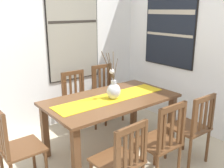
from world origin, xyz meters
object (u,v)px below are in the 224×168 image
object	(u,v)px
chair_4	(192,127)
chair_5	(15,146)
painting_on_back_wall	(73,38)
chair_1	(78,99)
dining_table	(111,106)
painting_on_side_wall	(170,29)
chair_2	(121,161)
centerpiece_vase	(114,90)
chair_0	(106,92)
chair_3	(161,141)

from	to	relation	value
chair_4	chair_5	distance (m)	2.04
chair_5	painting_on_back_wall	bearing A→B (deg)	40.41
chair_1	dining_table	bearing A→B (deg)	-89.91
chair_4	painting_on_back_wall	distance (m)	2.32
chair_1	painting_on_side_wall	bearing A→B (deg)	-22.67
chair_1	painting_on_side_wall	size ratio (longest dim) A/B	0.75
chair_4	chair_2	bearing A→B (deg)	-179.41
painting_on_side_wall	centerpiece_vase	bearing A→B (deg)	-167.30
centerpiece_vase	chair_5	world-z (taller)	centerpiece_vase
dining_table	chair_1	distance (m)	0.88
dining_table	painting_on_back_wall	bearing A→B (deg)	81.95
dining_table	chair_4	size ratio (longest dim) A/B	1.87
chair_4	chair_0	bearing A→B (deg)	90.50
chair_4	dining_table	bearing A→B (deg)	124.53
chair_0	chair_1	bearing A→B (deg)	-179.63
chair_1	chair_0	bearing A→B (deg)	0.37
chair_4	painting_on_side_wall	xyz separation A→B (m)	(0.84, 1.13, 1.08)
dining_table	painting_on_back_wall	distance (m)	1.46
centerpiece_vase	painting_on_back_wall	size ratio (longest dim) A/B	0.46
chair_2	chair_4	xyz separation A→B (m)	(1.15, 0.01, 0.00)
dining_table	chair_2	xyz separation A→B (m)	(-0.56, -0.87, -0.16)
chair_1	chair_2	size ratio (longest dim) A/B	1.03
painting_on_side_wall	dining_table	bearing A→B (deg)	-169.09
chair_3	chair_5	bearing A→B (deg)	146.18
centerpiece_vase	chair_4	size ratio (longest dim) A/B	0.70
chair_3	painting_on_back_wall	xyz separation A→B (m)	(0.16, 2.09, 0.93)
centerpiece_vase	chair_2	bearing A→B (deg)	-124.39
dining_table	chair_1	xyz separation A→B (m)	(-0.00, 0.87, -0.16)
dining_table	painting_on_side_wall	bearing A→B (deg)	10.91
painting_on_side_wall	chair_3	bearing A→B (deg)	-141.25
chair_1	chair_2	bearing A→B (deg)	-107.84
chair_5	chair_2	bearing A→B (deg)	-50.49
chair_2	chair_3	world-z (taller)	chair_3
chair_0	chair_1	distance (m)	0.57
chair_4	painting_on_side_wall	world-z (taller)	painting_on_side_wall
chair_2	dining_table	bearing A→B (deg)	57.10
painting_on_back_wall	chair_5	bearing A→B (deg)	-139.59
chair_4	painting_on_side_wall	distance (m)	1.77
chair_0	chair_1	size ratio (longest dim) A/B	1.03
chair_5	painting_on_side_wall	world-z (taller)	painting_on_side_wall
chair_3	painting_on_back_wall	distance (m)	2.29
dining_table	chair_2	bearing A→B (deg)	-122.90
painting_on_back_wall	chair_0	bearing A→B (deg)	-41.14
chair_4	chair_5	xyz separation A→B (m)	(-1.86, 0.85, 0.02)
chair_0	chair_2	size ratio (longest dim) A/B	1.06
chair_0	chair_3	bearing A→B (deg)	-108.02
chair_3	chair_4	bearing A→B (deg)	0.73
centerpiece_vase	painting_on_side_wall	distance (m)	1.61
chair_3	painting_on_side_wall	distance (m)	2.11
chair_3	chair_4	size ratio (longest dim) A/B	1.04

